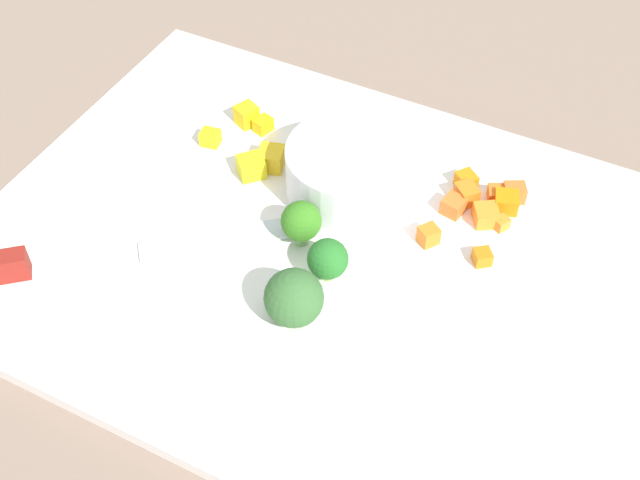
% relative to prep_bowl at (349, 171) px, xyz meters
% --- Properties ---
extents(ground_plane, '(4.00, 4.00, 0.00)m').
position_rel_prep_bowl_xyz_m(ground_plane, '(0.01, -0.07, -0.03)').
color(ground_plane, gray).
extents(cutting_board, '(0.53, 0.40, 0.01)m').
position_rel_prep_bowl_xyz_m(cutting_board, '(0.01, -0.07, -0.03)').
color(cutting_board, white).
rests_on(cutting_board, ground_plane).
extents(prep_bowl, '(0.10, 0.10, 0.05)m').
position_rel_prep_bowl_xyz_m(prep_bowl, '(0.00, 0.00, 0.00)').
color(prep_bowl, white).
rests_on(prep_bowl, cutting_board).
extents(chef_knife, '(0.26, 0.22, 0.02)m').
position_rel_prep_bowl_xyz_m(chef_knife, '(-0.16, -0.18, -0.01)').
color(chef_knife, silver).
rests_on(chef_knife, cutting_board).
extents(carrot_dice_0, '(0.02, 0.02, 0.01)m').
position_rel_prep_bowl_xyz_m(carrot_dice_0, '(0.12, 0.05, -0.02)').
color(carrot_dice_0, orange).
rests_on(carrot_dice_0, cutting_board).
extents(carrot_dice_1, '(0.02, 0.02, 0.01)m').
position_rel_prep_bowl_xyz_m(carrot_dice_1, '(0.08, 0.05, -0.02)').
color(carrot_dice_1, orange).
rests_on(carrot_dice_1, cutting_board).
extents(carrot_dice_2, '(0.02, 0.02, 0.02)m').
position_rel_prep_bowl_xyz_m(carrot_dice_2, '(0.08, -0.02, -0.01)').
color(carrot_dice_2, orange).
rests_on(carrot_dice_2, cutting_board).
extents(carrot_dice_3, '(0.02, 0.02, 0.01)m').
position_rel_prep_bowl_xyz_m(carrot_dice_3, '(0.12, 0.04, -0.02)').
color(carrot_dice_3, orange).
rests_on(carrot_dice_3, cutting_board).
extents(carrot_dice_4, '(0.03, 0.03, 0.01)m').
position_rel_prep_bowl_xyz_m(carrot_dice_4, '(0.11, 0.02, -0.02)').
color(carrot_dice_4, orange).
rests_on(carrot_dice_4, cutting_board).
extents(carrot_dice_5, '(0.02, 0.02, 0.02)m').
position_rel_prep_bowl_xyz_m(carrot_dice_5, '(0.09, 0.03, -0.01)').
color(carrot_dice_5, orange).
rests_on(carrot_dice_5, cutting_board).
extents(carrot_dice_6, '(0.01, 0.01, 0.01)m').
position_rel_prep_bowl_xyz_m(carrot_dice_6, '(0.12, 0.02, -0.02)').
color(carrot_dice_6, orange).
rests_on(carrot_dice_6, cutting_board).
extents(carrot_dice_7, '(0.02, 0.02, 0.01)m').
position_rel_prep_bowl_xyz_m(carrot_dice_7, '(0.12, -0.02, -0.02)').
color(carrot_dice_7, orange).
rests_on(carrot_dice_7, cutting_board).
extents(carrot_dice_8, '(0.02, 0.02, 0.01)m').
position_rel_prep_bowl_xyz_m(carrot_dice_8, '(0.08, 0.02, -0.02)').
color(carrot_dice_8, orange).
rests_on(carrot_dice_8, cutting_board).
extents(carrot_dice_9, '(0.02, 0.02, 0.01)m').
position_rel_prep_bowl_xyz_m(carrot_dice_9, '(0.11, 0.05, -0.02)').
color(carrot_dice_9, orange).
rests_on(carrot_dice_9, cutting_board).
extents(pepper_dice_0, '(0.02, 0.02, 0.02)m').
position_rel_prep_bowl_xyz_m(pepper_dice_0, '(-0.12, 0.04, -0.01)').
color(pepper_dice_0, yellow).
rests_on(pepper_dice_0, cutting_board).
extents(pepper_dice_1, '(0.02, 0.02, 0.01)m').
position_rel_prep_bowl_xyz_m(pepper_dice_1, '(-0.13, -0.00, -0.02)').
color(pepper_dice_1, yellow).
rests_on(pepper_dice_1, cutting_board).
extents(pepper_dice_2, '(0.02, 0.02, 0.01)m').
position_rel_prep_bowl_xyz_m(pepper_dice_2, '(-0.10, 0.04, -0.02)').
color(pepper_dice_2, yellow).
rests_on(pepper_dice_2, cutting_board).
extents(pepper_dice_3, '(0.03, 0.03, 0.02)m').
position_rel_prep_bowl_xyz_m(pepper_dice_3, '(-0.08, -0.02, -0.01)').
color(pepper_dice_3, yellow).
rests_on(pepper_dice_3, cutting_board).
extents(pepper_dice_4, '(0.03, 0.03, 0.02)m').
position_rel_prep_bowl_xyz_m(pepper_dice_4, '(-0.07, -0.00, -0.01)').
color(pepper_dice_4, yellow).
rests_on(pepper_dice_4, cutting_board).
extents(broccoli_floret_0, '(0.03, 0.03, 0.04)m').
position_rel_prep_bowl_xyz_m(broccoli_floret_0, '(0.02, -0.09, -0.00)').
color(broccoli_floret_0, '#92AC61').
rests_on(broccoli_floret_0, cutting_board).
extents(broccoli_floret_1, '(0.03, 0.03, 0.04)m').
position_rel_prep_bowl_xyz_m(broccoli_floret_1, '(-0.01, -0.07, -0.00)').
color(broccoli_floret_1, '#80B26B').
rests_on(broccoli_floret_1, cutting_board).
extents(broccoli_floret_2, '(0.04, 0.04, 0.04)m').
position_rel_prep_bowl_xyz_m(broccoli_floret_2, '(0.02, -0.13, -0.00)').
color(broccoli_floret_2, '#8CB66C').
rests_on(broccoli_floret_2, cutting_board).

